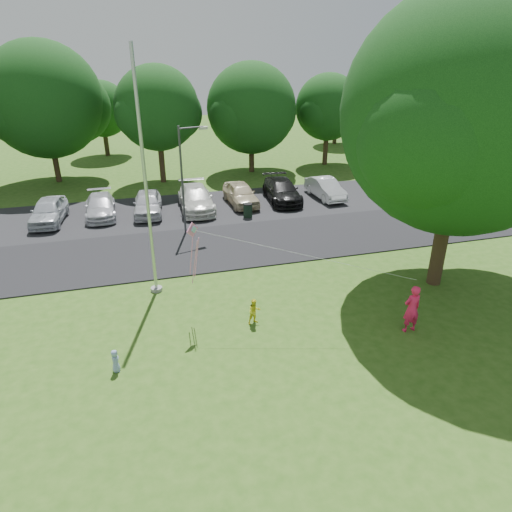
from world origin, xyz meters
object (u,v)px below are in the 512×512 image
object	(u,v)px
child_blue	(115,361)
kite	(200,242)
woman	(412,309)
big_tree	(463,120)
trash_can	(248,211)
child_yellow	(254,311)
flagpole	(147,200)
street_lamp	(186,171)

from	to	relation	value
child_blue	kite	size ratio (longest dim) A/B	0.10
woman	big_tree	bearing A→B (deg)	-139.09
trash_can	kite	distance (m)	12.12
trash_can	kite	size ratio (longest dim) A/B	0.12
trash_can	big_tree	bearing A→B (deg)	-61.19
woman	child_yellow	bearing A→B (deg)	-23.19
big_tree	flagpole	bearing A→B (deg)	167.42
flagpole	child_blue	bearing A→B (deg)	-108.16
child_blue	kite	world-z (taller)	kite
trash_can	big_tree	size ratio (longest dim) A/B	0.08
street_lamp	flagpole	bearing A→B (deg)	-125.00
flagpole	child_yellow	bearing A→B (deg)	-46.48
flagpole	kite	world-z (taller)	flagpole
trash_can	woman	bearing A→B (deg)	-78.81
woman	child_blue	world-z (taller)	woman
flagpole	big_tree	xyz separation A→B (m)	(12.16, -2.71, 3.05)
child_blue	woman	bearing A→B (deg)	-93.32
child_blue	kite	distance (m)	5.02
big_tree	kite	bearing A→B (deg)	-179.36
woman	kite	size ratio (longest dim) A/B	0.24
trash_can	street_lamp	bearing A→B (deg)	-159.13
big_tree	kite	xyz separation A→B (m)	(-10.52, -0.12, -3.90)
woman	child_blue	distance (m)	10.71
woman	child_yellow	size ratio (longest dim) A/B	1.82
child_yellow	child_blue	world-z (taller)	child_yellow
child_blue	trash_can	bearing A→B (deg)	-31.64
woman	kite	bearing A→B (deg)	-24.14
flagpole	child_yellow	distance (m)	6.23
big_tree	kite	size ratio (longest dim) A/B	1.57
street_lamp	child_yellow	distance (m)	10.70
child_yellow	kite	bearing A→B (deg)	143.45
trash_can	kite	xyz separation A→B (m)	(-4.63, -10.83, 2.84)
kite	child_blue	bearing A→B (deg)	176.04
trash_can	flagpole	bearing A→B (deg)	-128.06
flagpole	woman	bearing A→B (deg)	-32.53
woman	child_blue	size ratio (longest dim) A/B	2.34
big_tree	child_blue	bearing A→B (deg)	-169.80
child_yellow	big_tree	bearing A→B (deg)	-5.98
woman	child_yellow	distance (m)	5.89
woman	kite	xyz separation A→B (m)	(-7.34, 2.90, 2.35)
big_tree	trash_can	bearing A→B (deg)	118.81
flagpole	child_yellow	world-z (taller)	flagpole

